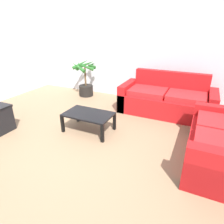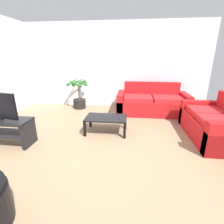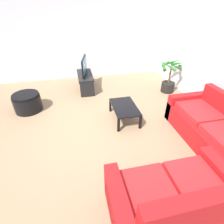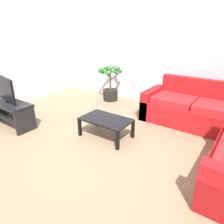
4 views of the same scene
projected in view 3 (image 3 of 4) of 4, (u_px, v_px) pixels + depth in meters
name	position (u px, v px, depth m)	size (l,w,h in m)	color
ground_plane	(92.00, 123.00, 4.10)	(6.60, 6.60, 0.00)	#937556
wall_back	(219.00, 58.00, 3.91)	(6.00, 0.06, 2.70)	silver
wall_left	(78.00, 39.00, 5.81)	(0.06, 6.00, 2.70)	silver
couch_main	(214.00, 130.00, 3.39)	(2.05, 0.90, 0.90)	red
couch_loveseat	(173.00, 199.00, 2.21)	(0.90, 1.62, 0.90)	red
tv_stand	(85.00, 80.00, 5.46)	(1.10, 0.45, 0.50)	black
tv	(84.00, 66.00, 5.22)	(0.85, 0.21, 0.52)	black
coffee_table	(124.00, 108.00, 4.06)	(0.90, 0.55, 0.36)	black
potted_palm	(169.00, 78.00, 5.27)	(0.74, 0.74, 1.01)	black
ottoman	(27.00, 102.00, 4.46)	(0.68, 0.68, 0.46)	black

